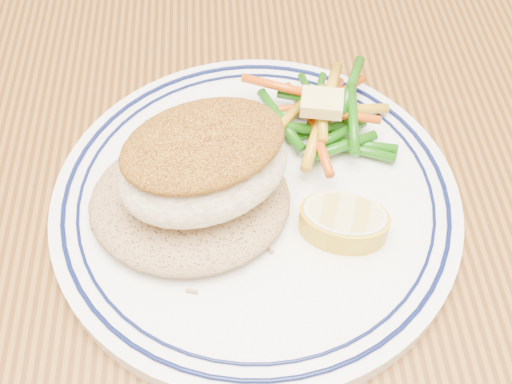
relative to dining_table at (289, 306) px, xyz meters
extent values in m
cube|color=#532F10|center=(0.00, 0.00, 0.08)|extent=(1.50, 0.90, 0.04)
cylinder|color=white|center=(-0.02, 0.02, 0.10)|extent=(0.27, 0.27, 0.01)
torus|color=#0A113F|center=(-0.02, 0.02, 0.11)|extent=(0.25, 0.25, 0.00)
torus|color=#0A113F|center=(-0.02, 0.02, 0.11)|extent=(0.23, 0.23, 0.00)
ellipsoid|color=#98754C|center=(-0.07, 0.02, 0.12)|extent=(0.13, 0.11, 0.02)
ellipsoid|color=white|center=(-0.06, 0.02, 0.15)|extent=(0.13, 0.11, 0.05)
ellipsoid|color=#965D18|center=(-0.06, 0.02, 0.17)|extent=(0.12, 0.10, 0.02)
cylinder|color=#17590B|center=(0.02, 0.08, 0.12)|extent=(0.05, 0.02, 0.01)
cylinder|color=#C64709|center=(0.02, 0.10, 0.12)|extent=(0.02, 0.05, 0.01)
cylinder|color=#17590B|center=(0.05, 0.06, 0.12)|extent=(0.05, 0.02, 0.01)
cylinder|color=#17590B|center=(0.05, 0.06, 0.12)|extent=(0.05, 0.03, 0.01)
cylinder|color=#C38E14|center=(0.05, 0.09, 0.12)|extent=(0.05, 0.01, 0.01)
cylinder|color=#17590B|center=(0.01, 0.10, 0.12)|extent=(0.05, 0.03, 0.01)
cylinder|color=#C64709|center=(0.04, 0.10, 0.12)|extent=(0.02, 0.05, 0.01)
cylinder|color=#17590B|center=(0.03, 0.07, 0.12)|extent=(0.05, 0.03, 0.01)
cylinder|color=#17590B|center=(0.04, 0.05, 0.12)|extent=(0.05, 0.03, 0.01)
cylinder|color=#C64709|center=(0.00, 0.09, 0.12)|extent=(0.06, 0.01, 0.01)
cylinder|color=#17590B|center=(0.02, 0.10, 0.13)|extent=(0.05, 0.02, 0.01)
cylinder|color=#17590B|center=(0.00, 0.08, 0.13)|extent=(0.03, 0.06, 0.01)
cylinder|color=#17590B|center=(0.02, 0.10, 0.13)|extent=(0.02, 0.05, 0.01)
cylinder|color=#17590B|center=(0.02, 0.10, 0.12)|extent=(0.02, 0.06, 0.01)
cylinder|color=#C38E14|center=(0.02, 0.06, 0.13)|extent=(0.03, 0.06, 0.01)
cylinder|color=#17590B|center=(0.00, 0.07, 0.13)|extent=(0.05, 0.02, 0.01)
cylinder|color=#C64709|center=(0.02, 0.05, 0.13)|extent=(0.01, 0.06, 0.01)
cylinder|color=#C64709|center=(0.04, 0.08, 0.13)|extent=(0.05, 0.02, 0.01)
cylinder|color=#C64709|center=(0.04, 0.10, 0.13)|extent=(0.05, 0.04, 0.01)
cylinder|color=#C38E14|center=(-0.01, 0.07, 0.13)|extent=(0.04, 0.05, 0.01)
cylinder|color=#17590B|center=(0.05, 0.07, 0.13)|extent=(0.01, 0.06, 0.01)
cylinder|color=#17590B|center=(0.05, 0.10, 0.13)|extent=(0.03, 0.05, 0.01)
cylinder|color=#C38E14|center=(0.04, 0.10, 0.13)|extent=(0.02, 0.05, 0.01)
cylinder|color=#C64709|center=(0.00, 0.10, 0.13)|extent=(0.06, 0.02, 0.01)
cylinder|color=#C38E14|center=(0.02, 0.08, 0.13)|extent=(0.01, 0.05, 0.01)
cube|color=#EDD874|center=(0.02, 0.07, 0.15)|extent=(0.03, 0.03, 0.01)
torus|color=white|center=(0.03, -0.01, 0.13)|extent=(0.06, 0.06, 0.00)
camera|label=1|loc=(-0.04, -0.23, 0.45)|focal=45.00mm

